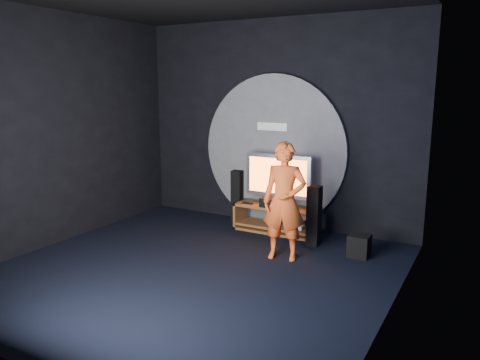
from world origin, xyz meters
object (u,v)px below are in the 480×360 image
object	(u,v)px
tv	(278,178)
player	(284,201)
media_console	(276,221)
subwoofer	(359,246)
tower_speaker_right	(314,216)
tower_speaker_left	(238,195)

from	to	relation	value
tv	player	size ratio (longest dim) A/B	0.69
media_console	subwoofer	xyz separation A→B (m)	(1.52, -0.46, -0.04)
media_console	tower_speaker_right	size ratio (longest dim) A/B	1.51
tower_speaker_right	subwoofer	world-z (taller)	tower_speaker_right
media_console	subwoofer	distance (m)	1.59
subwoofer	media_console	bearing A→B (deg)	163.15
tower_speaker_left	subwoofer	bearing A→B (deg)	-17.45
tv	tower_speaker_left	world-z (taller)	tv
subwoofer	player	size ratio (longest dim) A/B	0.19
tv	tower_speaker_left	distance (m)	1.03
media_console	tower_speaker_left	distance (m)	0.98
subwoofer	player	distance (m)	1.28
subwoofer	player	bearing A→B (deg)	-147.24
media_console	tv	distance (m)	0.72
media_console	subwoofer	bearing A→B (deg)	-16.85
tower_speaker_right	subwoofer	xyz separation A→B (m)	(0.75, -0.15, -0.30)
tower_speaker_left	subwoofer	distance (m)	2.55
tv	subwoofer	world-z (taller)	tv
media_console	tv	world-z (taller)	tv
media_console	player	size ratio (longest dim) A/B	0.83
tower_speaker_left	tower_speaker_right	world-z (taller)	same
tower_speaker_left	player	world-z (taller)	player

